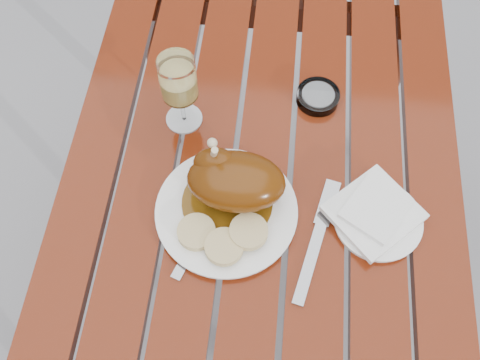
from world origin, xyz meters
name	(u,v)px	position (x,y,z in m)	size (l,w,h in m)	color
ground	(253,293)	(0.00, 0.00, 0.00)	(60.00, 60.00, 0.00)	slate
table	(256,251)	(0.00, 0.00, 0.38)	(0.80, 1.20, 0.75)	maroon
dinner_plate	(226,212)	(-0.06, -0.07, 0.76)	(0.27, 0.27, 0.02)	white
roast_duck	(233,180)	(-0.05, -0.03, 0.82)	(0.20, 0.18, 0.13)	#5C380A
bread_dumplings	(223,237)	(-0.06, -0.13, 0.78)	(0.17, 0.10, 0.02)	tan
wine_glass	(180,93)	(-0.18, 0.14, 0.84)	(0.08, 0.08, 0.18)	#E7CE69
side_plate	(378,220)	(0.23, -0.06, 0.76)	(0.17, 0.17, 0.01)	white
napkin	(374,212)	(0.22, -0.05, 0.77)	(0.15, 0.14, 0.01)	white
ashtray	(318,97)	(0.11, 0.22, 0.76)	(0.09, 0.09, 0.02)	#B2B7BC
fork	(195,242)	(-0.11, -0.14, 0.75)	(0.02, 0.16, 0.01)	gray
knife	(314,249)	(0.11, -0.13, 0.75)	(0.02, 0.22, 0.01)	gray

